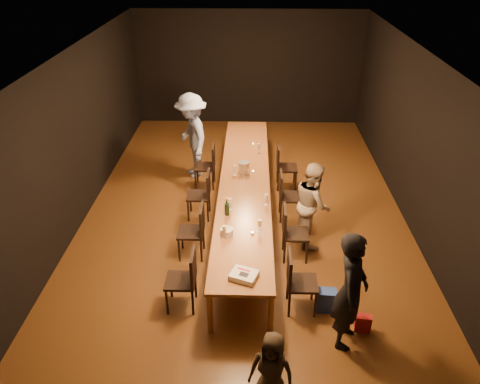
{
  "coord_description": "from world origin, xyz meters",
  "views": [
    {
      "loc": [
        0.12,
        -7.46,
        4.75
      ],
      "look_at": [
        -0.06,
        -0.82,
        1.0
      ],
      "focal_mm": 35.0,
      "sensor_mm": 36.0,
      "label": 1
    }
  ],
  "objects_px": {
    "chair_right_0": "(302,282)",
    "woman_birthday": "(351,291)",
    "chair_left_1": "(191,232)",
    "man_blue": "(192,136)",
    "table": "(245,184)",
    "chair_right_3": "(287,167)",
    "plate_stack": "(227,232)",
    "chair_left_0": "(180,280)",
    "chair_right_2": "(291,196)",
    "child": "(272,371)",
    "chair_left_2": "(199,195)",
    "woman_tan": "(312,204)",
    "ice_bucket": "(244,168)",
    "champagne_bottle": "(227,206)",
    "chair_left_3": "(205,166)",
    "birthday_cake": "(244,275)",
    "chair_right_1": "(296,233)"
  },
  "relations": [
    {
      "from": "chair_left_3",
      "to": "child",
      "type": "height_order",
      "value": "child"
    },
    {
      "from": "chair_right_0",
      "to": "chair_left_3",
      "type": "relative_size",
      "value": 1.0
    },
    {
      "from": "man_blue",
      "to": "chair_left_1",
      "type": "bearing_deg",
      "value": -17.15
    },
    {
      "from": "champagne_bottle",
      "to": "chair_left_3",
      "type": "bearing_deg",
      "value": 104.23
    },
    {
      "from": "chair_left_3",
      "to": "birthday_cake",
      "type": "relative_size",
      "value": 2.23
    },
    {
      "from": "chair_left_3",
      "to": "birthday_cake",
      "type": "distance_m",
      "value": 3.98
    },
    {
      "from": "woman_birthday",
      "to": "woman_tan",
      "type": "bearing_deg",
      "value": 22.48
    },
    {
      "from": "chair_right_0",
      "to": "woman_birthday",
      "type": "height_order",
      "value": "woman_birthday"
    },
    {
      "from": "chair_right_3",
      "to": "birthday_cake",
      "type": "xyz_separation_m",
      "value": [
        -0.81,
        -3.87,
        0.32
      ]
    },
    {
      "from": "chair_right_0",
      "to": "chair_right_3",
      "type": "xyz_separation_m",
      "value": [
        0.0,
        3.6,
        0.0
      ]
    },
    {
      "from": "chair_right_1",
      "to": "table",
      "type": "bearing_deg",
      "value": -144.69
    },
    {
      "from": "chair_right_2",
      "to": "child",
      "type": "bearing_deg",
      "value": -6.86
    },
    {
      "from": "woman_tan",
      "to": "birthday_cake",
      "type": "relative_size",
      "value": 3.56
    },
    {
      "from": "chair_right_2",
      "to": "woman_tan",
      "type": "distance_m",
      "value": 0.83
    },
    {
      "from": "child",
      "to": "champagne_bottle",
      "type": "xyz_separation_m",
      "value": [
        -0.64,
        2.83,
        0.39
      ]
    },
    {
      "from": "chair_right_0",
      "to": "ice_bucket",
      "type": "xyz_separation_m",
      "value": [
        -0.87,
        2.74,
        0.4
      ]
    },
    {
      "from": "chair_right_2",
      "to": "woman_birthday",
      "type": "relative_size",
      "value": 0.56
    },
    {
      "from": "chair_right_0",
      "to": "birthday_cake",
      "type": "bearing_deg",
      "value": -71.8
    },
    {
      "from": "chair_right_2",
      "to": "champagne_bottle",
      "type": "distance_m",
      "value": 1.64
    },
    {
      "from": "woman_birthday",
      "to": "man_blue",
      "type": "height_order",
      "value": "man_blue"
    },
    {
      "from": "chair_right_0",
      "to": "birthday_cake",
      "type": "relative_size",
      "value": 2.23
    },
    {
      "from": "table",
      "to": "chair_left_1",
      "type": "distance_m",
      "value": 1.49
    },
    {
      "from": "chair_right_2",
      "to": "chair_right_3",
      "type": "distance_m",
      "value": 1.2
    },
    {
      "from": "champagne_bottle",
      "to": "woman_tan",
      "type": "bearing_deg",
      "value": 15.88
    },
    {
      "from": "chair_right_3",
      "to": "child",
      "type": "relative_size",
      "value": 0.89
    },
    {
      "from": "chair_left_1",
      "to": "man_blue",
      "type": "bearing_deg",
      "value": 5.88
    },
    {
      "from": "table",
      "to": "chair_left_0",
      "type": "bearing_deg",
      "value": -109.5
    },
    {
      "from": "table",
      "to": "chair_left_2",
      "type": "distance_m",
      "value": 0.88
    },
    {
      "from": "chair_right_3",
      "to": "plate_stack",
      "type": "bearing_deg",
      "value": -20.57
    },
    {
      "from": "chair_right_0",
      "to": "chair_left_1",
      "type": "height_order",
      "value": "same"
    },
    {
      "from": "chair_right_2",
      "to": "chair_left_3",
      "type": "bearing_deg",
      "value": -125.22
    },
    {
      "from": "chair_left_3",
      "to": "ice_bucket",
      "type": "height_order",
      "value": "ice_bucket"
    },
    {
      "from": "chair_left_0",
      "to": "man_blue",
      "type": "bearing_deg",
      "value": 4.17
    },
    {
      "from": "ice_bucket",
      "to": "chair_right_3",
      "type": "bearing_deg",
      "value": 44.51
    },
    {
      "from": "woman_tan",
      "to": "child",
      "type": "distance_m",
      "value": 3.33
    },
    {
      "from": "chair_left_2",
      "to": "birthday_cake",
      "type": "height_order",
      "value": "chair_left_2"
    },
    {
      "from": "chair_left_2",
      "to": "woman_tan",
      "type": "distance_m",
      "value": 2.14
    },
    {
      "from": "child",
      "to": "plate_stack",
      "type": "relative_size",
      "value": 5.39
    },
    {
      "from": "chair_right_1",
      "to": "woman_tan",
      "type": "distance_m",
      "value": 0.63
    },
    {
      "from": "chair_right_0",
      "to": "man_blue",
      "type": "height_order",
      "value": "man_blue"
    },
    {
      "from": "chair_right_2",
      "to": "woman_tan",
      "type": "xyz_separation_m",
      "value": [
        0.3,
        -0.72,
        0.28
      ]
    },
    {
      "from": "table",
      "to": "chair_left_2",
      "type": "relative_size",
      "value": 6.45
    },
    {
      "from": "table",
      "to": "chair_right_2",
      "type": "height_order",
      "value": "chair_right_2"
    },
    {
      "from": "birthday_cake",
      "to": "chair_right_1",
      "type": "bearing_deg",
      "value": 82.53
    },
    {
      "from": "chair_left_3",
      "to": "child",
      "type": "xyz_separation_m",
      "value": [
        1.22,
        -5.15,
        0.06
      ]
    },
    {
      "from": "chair_left_0",
      "to": "champagne_bottle",
      "type": "xyz_separation_m",
      "value": [
        0.59,
        1.28,
        0.44
      ]
    },
    {
      "from": "child",
      "to": "plate_stack",
      "type": "bearing_deg",
      "value": 122.22
    },
    {
      "from": "ice_bucket",
      "to": "champagne_bottle",
      "type": "bearing_deg",
      "value": -99.33
    },
    {
      "from": "birthday_cake",
      "to": "plate_stack",
      "type": "relative_size",
      "value": 2.16
    },
    {
      "from": "woman_birthday",
      "to": "ice_bucket",
      "type": "distance_m",
      "value": 3.6
    }
  ]
}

